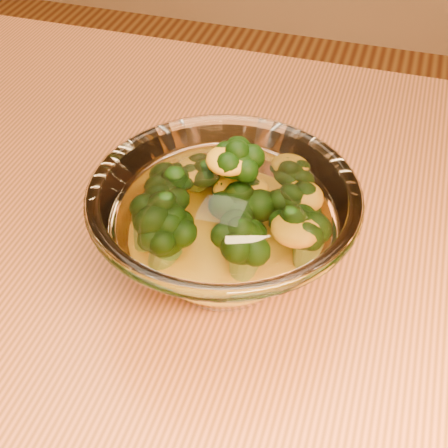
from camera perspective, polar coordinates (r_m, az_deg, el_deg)
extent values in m
cube|color=#BD6138|center=(0.49, 8.76, -10.83)|extent=(1.20, 0.80, 0.04)
cylinder|color=brown|center=(1.14, -17.53, -1.94)|extent=(0.06, 0.06, 0.71)
ellipsoid|color=white|center=(0.50, 0.00, -3.67)|extent=(0.09, 0.09, 0.02)
torus|color=white|center=(0.45, 0.00, 2.77)|extent=(0.20, 0.20, 0.01)
ellipsoid|color=#ECA613|center=(0.48, 0.00, -2.01)|extent=(0.10, 0.10, 0.03)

